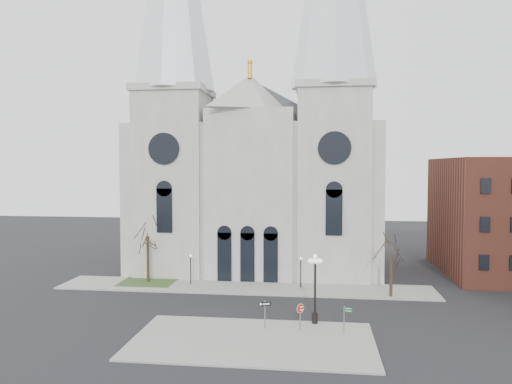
# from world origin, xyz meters

# --- Properties ---
(ground) EXTENTS (160.00, 160.00, 0.00)m
(ground) POSITION_xyz_m (0.00, 0.00, 0.00)
(ground) COLOR black
(ground) RESTS_ON ground
(sidewalk_near) EXTENTS (18.00, 10.00, 0.14)m
(sidewalk_near) POSITION_xyz_m (3.00, -5.00, 0.07)
(sidewalk_near) COLOR gray
(sidewalk_near) RESTS_ON ground
(sidewalk_far) EXTENTS (40.00, 6.00, 0.14)m
(sidewalk_far) POSITION_xyz_m (0.00, 11.00, 0.07)
(sidewalk_far) COLOR gray
(sidewalk_far) RESTS_ON ground
(grass_patch) EXTENTS (6.00, 5.00, 0.18)m
(grass_patch) POSITION_xyz_m (-11.00, 12.00, 0.09)
(grass_patch) COLOR #2F4F22
(grass_patch) RESTS_ON ground
(cathedral) EXTENTS (33.00, 26.66, 54.00)m
(cathedral) POSITION_xyz_m (0.00, 22.86, 18.48)
(cathedral) COLOR #9E9B93
(cathedral) RESTS_ON ground
(bg_building_brick) EXTENTS (14.00, 18.00, 14.00)m
(bg_building_brick) POSITION_xyz_m (30.00, 22.00, 7.00)
(bg_building_brick) COLOR brown
(bg_building_brick) RESTS_ON ground
(tree_left) EXTENTS (3.20, 3.20, 7.50)m
(tree_left) POSITION_xyz_m (-11.00, 12.00, 5.58)
(tree_left) COLOR black
(tree_left) RESTS_ON ground
(tree_right) EXTENTS (3.20, 3.20, 6.00)m
(tree_right) POSITION_xyz_m (15.00, 9.00, 4.47)
(tree_right) COLOR black
(tree_right) RESTS_ON ground
(ped_lamp_left) EXTENTS (0.32, 0.32, 3.26)m
(ped_lamp_left) POSITION_xyz_m (-6.00, 11.50, 2.33)
(ped_lamp_left) COLOR black
(ped_lamp_left) RESTS_ON sidewalk_far
(ped_lamp_right) EXTENTS (0.32, 0.32, 3.26)m
(ped_lamp_right) POSITION_xyz_m (6.00, 11.50, 2.33)
(ped_lamp_right) COLOR black
(ped_lamp_right) RESTS_ON sidewalk_far
(stop_sign) EXTENTS (0.73, 0.32, 2.17)m
(stop_sign) POSITION_xyz_m (6.43, -2.54, 1.71)
(stop_sign) COLOR slate
(stop_sign) RESTS_ON sidewalk_near
(globe_lamp) EXTENTS (1.39, 1.39, 5.72)m
(globe_lamp) POSITION_xyz_m (7.56, -0.50, 3.74)
(globe_lamp) COLOR black
(globe_lamp) RESTS_ON sidewalk_near
(one_way_sign) EXTENTS (0.94, 0.34, 2.23)m
(one_way_sign) POSITION_xyz_m (3.63, -2.28, 1.64)
(one_way_sign) COLOR slate
(one_way_sign) RESTS_ON sidewalk_near
(street_name_sign) EXTENTS (0.66, 0.20, 2.09)m
(street_name_sign) POSITION_xyz_m (9.90, -2.63, 1.39)
(street_name_sign) COLOR slate
(street_name_sign) RESTS_ON sidewalk_near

